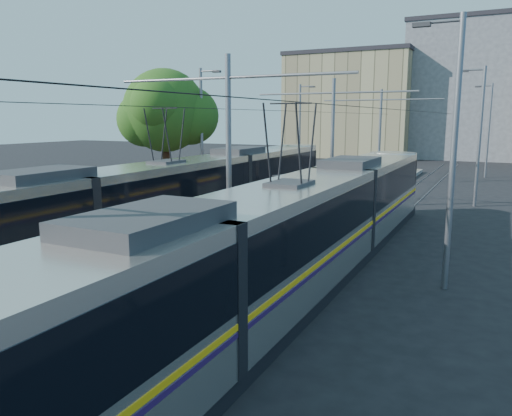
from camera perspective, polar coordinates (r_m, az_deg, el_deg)
The scene contains 13 objects.
ground at distance 12.68m, azimuth -21.62°, elevation -14.30°, with size 160.00×160.00×0.00m, color black.
platform at distance 26.56m, azimuth 6.53°, elevation -0.59°, with size 4.00×50.00×0.30m, color gray.
tactile_strip_left at distance 27.05m, azimuth 3.65°, elevation -0.02°, with size 0.70×50.00×0.01m, color gray.
tactile_strip_right at distance 26.09m, azimuth 9.53°, elevation -0.52°, with size 0.70×50.00×0.01m, color gray.
rails at distance 26.59m, azimuth 6.53°, elevation -0.88°, with size 8.71×70.00×0.03m.
tram_left at distance 21.10m, azimuth -10.07°, elevation 0.79°, with size 2.43×31.41×5.50m.
tram_right at distance 13.99m, azimuth 3.78°, elevation -3.24°, with size 2.43×30.36×5.50m.
catenary at distance 23.44m, azimuth 4.35°, elevation 8.77°, with size 9.20×70.00×7.00m.
street_lamps at distance 29.90m, azimuth 9.33°, elevation 8.33°, with size 15.18×38.22×8.00m.
shelter at distance 22.34m, azimuth 3.30°, elevation 0.97°, with size 0.98×1.21×2.33m.
tree at distance 31.52m, azimuth -9.67°, elevation 10.75°, with size 5.57×5.15×8.09m.
building_left at distance 70.15m, azimuth 11.03°, elevation 11.46°, with size 16.32×12.24×13.61m.
building_centre at distance 71.70m, azimuth 24.67°, elevation 12.08°, with size 18.36×14.28×17.08m.
Camera 1 is at (8.80, -7.56, 5.12)m, focal length 35.00 mm.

